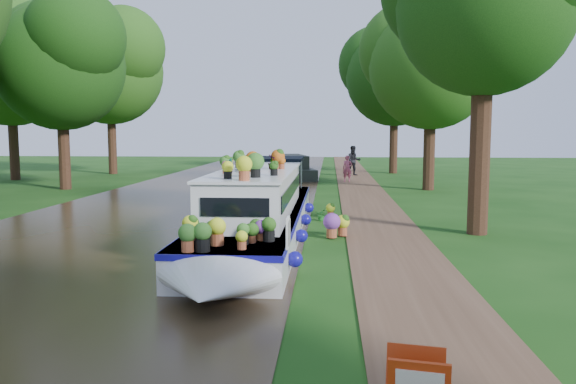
{
  "coord_description": "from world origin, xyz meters",
  "views": [
    {
      "loc": [
        -0.36,
        -12.95,
        2.89
      ],
      "look_at": [
        -1.44,
        1.61,
        1.3
      ],
      "focal_mm": 35.0,
      "sensor_mm": 36.0,
      "label": 1
    }
  ],
  "objects_px": {
    "plant_boat": "(257,209)",
    "pedestrian_pink": "(347,168)",
    "pedestrian_dark": "(354,161)",
    "second_boat": "(290,169)"
  },
  "relations": [
    {
      "from": "plant_boat",
      "to": "pedestrian_pink",
      "type": "height_order",
      "value": "plant_boat"
    },
    {
      "from": "plant_boat",
      "to": "pedestrian_dark",
      "type": "relative_size",
      "value": 7.07
    },
    {
      "from": "second_boat",
      "to": "pedestrian_dark",
      "type": "relative_size",
      "value": 4.03
    },
    {
      "from": "pedestrian_pink",
      "to": "pedestrian_dark",
      "type": "bearing_deg",
      "value": 87.92
    },
    {
      "from": "pedestrian_dark",
      "to": "second_boat",
      "type": "bearing_deg",
      "value": -158.55
    },
    {
      "from": "pedestrian_dark",
      "to": "plant_boat",
      "type": "bearing_deg",
      "value": -107.69
    },
    {
      "from": "plant_boat",
      "to": "pedestrian_pink",
      "type": "xyz_separation_m",
      "value": [
        2.9,
        17.45,
        -0.08
      ]
    },
    {
      "from": "pedestrian_pink",
      "to": "pedestrian_dark",
      "type": "relative_size",
      "value": 0.78
    },
    {
      "from": "second_boat",
      "to": "pedestrian_dark",
      "type": "height_order",
      "value": "pedestrian_dark"
    },
    {
      "from": "second_boat",
      "to": "pedestrian_pink",
      "type": "distance_m",
      "value": 4.05
    }
  ]
}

